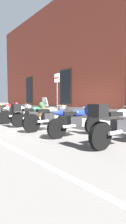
{
  "coord_description": "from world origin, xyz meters",
  "views": [
    {
      "loc": [
        6.83,
        -4.9,
        1.17
      ],
      "look_at": [
        0.56,
        0.29,
        0.61
      ],
      "focal_mm": 27.9,
      "sensor_mm": 36.0,
      "label": 1
    }
  ],
  "objects_px": {
    "motorcycle_white_sport": "(20,112)",
    "parking_sign": "(57,90)",
    "motorcycle_red_sport": "(8,110)",
    "motorcycle_grey_naked": "(50,118)",
    "barrel_planter": "(42,111)",
    "motorcycle_silver_touring": "(118,124)",
    "motorcycle_green_touring": "(31,114)",
    "motorcycle_blue_sport": "(78,119)"
  },
  "relations": [
    {
      "from": "motorcycle_white_sport",
      "to": "barrel_planter",
      "type": "distance_m",
      "value": 2.08
    },
    {
      "from": "motorcycle_grey_naked",
      "to": "motorcycle_silver_touring",
      "type": "relative_size",
      "value": 1.01
    },
    {
      "from": "motorcycle_blue_sport",
      "to": "parking_sign",
      "type": "bearing_deg",
      "value": 153.42
    },
    {
      "from": "parking_sign",
      "to": "barrel_planter",
      "type": "bearing_deg",
      "value": 169.96
    },
    {
      "from": "motorcycle_white_sport",
      "to": "barrel_planter",
      "type": "relative_size",
      "value": 2.26
    },
    {
      "from": "motorcycle_red_sport",
      "to": "motorcycle_grey_naked",
      "type": "distance_m",
      "value": 4.21
    },
    {
      "from": "motorcycle_white_sport",
      "to": "motorcycle_blue_sport",
      "type": "distance_m",
      "value": 4.32
    },
    {
      "from": "motorcycle_white_sport",
      "to": "parking_sign",
      "type": "relative_size",
      "value": 0.85
    },
    {
      "from": "motorcycle_green_touring",
      "to": "motorcycle_grey_naked",
      "type": "bearing_deg",
      "value": -0.04
    },
    {
      "from": "motorcycle_red_sport",
      "to": "motorcycle_blue_sport",
      "type": "height_order",
      "value": "motorcycle_red_sport"
    },
    {
      "from": "motorcycle_grey_naked",
      "to": "parking_sign",
      "type": "relative_size",
      "value": 0.89
    },
    {
      "from": "motorcycle_blue_sport",
      "to": "parking_sign",
      "type": "xyz_separation_m",
      "value": [
        -3.15,
        1.58,
        1.16
      ]
    },
    {
      "from": "motorcycle_red_sport",
      "to": "motorcycle_silver_touring",
      "type": "relative_size",
      "value": 0.99
    },
    {
      "from": "motorcycle_green_touring",
      "to": "motorcycle_grey_naked",
      "type": "distance_m",
      "value": 1.43
    },
    {
      "from": "motorcycle_silver_touring",
      "to": "barrel_planter",
      "type": "distance_m",
      "value": 7.01
    },
    {
      "from": "motorcycle_silver_touring",
      "to": "motorcycle_green_touring",
      "type": "bearing_deg",
      "value": 179.7
    },
    {
      "from": "motorcycle_green_touring",
      "to": "motorcycle_grey_naked",
      "type": "height_order",
      "value": "motorcycle_green_touring"
    },
    {
      "from": "motorcycle_silver_touring",
      "to": "barrel_planter",
      "type": "relative_size",
      "value": 2.35
    },
    {
      "from": "motorcycle_blue_sport",
      "to": "parking_sign",
      "type": "height_order",
      "value": "parking_sign"
    },
    {
      "from": "parking_sign",
      "to": "motorcycle_white_sport",
      "type": "bearing_deg",
      "value": -127.22
    },
    {
      "from": "motorcycle_green_touring",
      "to": "parking_sign",
      "type": "relative_size",
      "value": 0.87
    },
    {
      "from": "motorcycle_white_sport",
      "to": "motorcycle_silver_touring",
      "type": "distance_m",
      "value": 5.87
    },
    {
      "from": "motorcycle_green_touring",
      "to": "motorcycle_silver_touring",
      "type": "bearing_deg",
      "value": -0.3
    },
    {
      "from": "barrel_planter",
      "to": "motorcycle_red_sport",
      "type": "bearing_deg",
      "value": -104.37
    },
    {
      "from": "barrel_planter",
      "to": "motorcycle_white_sport",
      "type": "bearing_deg",
      "value": -66.44
    },
    {
      "from": "motorcycle_silver_touring",
      "to": "parking_sign",
      "type": "bearing_deg",
      "value": 160.24
    },
    {
      "from": "motorcycle_white_sport",
      "to": "motorcycle_grey_naked",
      "type": "xyz_separation_m",
      "value": [
        2.87,
        -0.12,
        -0.06
      ]
    },
    {
      "from": "motorcycle_grey_naked",
      "to": "motorcycle_silver_touring",
      "type": "height_order",
      "value": "motorcycle_silver_touring"
    },
    {
      "from": "motorcycle_green_touring",
      "to": "motorcycle_blue_sport",
      "type": "distance_m",
      "value": 2.88
    },
    {
      "from": "motorcycle_red_sport",
      "to": "parking_sign",
      "type": "relative_size",
      "value": 0.87
    },
    {
      "from": "motorcycle_grey_naked",
      "to": "motorcycle_red_sport",
      "type": "bearing_deg",
      "value": 179.72
    },
    {
      "from": "motorcycle_blue_sport",
      "to": "barrel_planter",
      "type": "distance_m",
      "value": 5.5
    },
    {
      "from": "motorcycle_silver_touring",
      "to": "parking_sign",
      "type": "height_order",
      "value": "parking_sign"
    },
    {
      "from": "motorcycle_grey_naked",
      "to": "barrel_planter",
      "type": "distance_m",
      "value": 4.22
    },
    {
      "from": "motorcycle_green_touring",
      "to": "motorcycle_blue_sport",
      "type": "relative_size",
      "value": 1.03
    },
    {
      "from": "motorcycle_red_sport",
      "to": "motorcycle_grey_naked",
      "type": "xyz_separation_m",
      "value": [
        4.21,
        -0.02,
        -0.1
      ]
    },
    {
      "from": "motorcycle_silver_touring",
      "to": "motorcycle_grey_naked",
      "type": "bearing_deg",
      "value": 179.58
    },
    {
      "from": "motorcycle_silver_touring",
      "to": "motorcycle_blue_sport",
      "type": "bearing_deg",
      "value": 175.87
    },
    {
      "from": "motorcycle_blue_sport",
      "to": "motorcycle_silver_touring",
      "type": "bearing_deg",
      "value": -4.13
    },
    {
      "from": "motorcycle_red_sport",
      "to": "motorcycle_blue_sport",
      "type": "distance_m",
      "value": 5.67
    },
    {
      "from": "motorcycle_silver_touring",
      "to": "parking_sign",
      "type": "xyz_separation_m",
      "value": [
        -4.7,
        1.69,
        1.14
      ]
    },
    {
      "from": "motorcycle_green_touring",
      "to": "motorcycle_silver_touring",
      "type": "height_order",
      "value": "motorcycle_silver_touring"
    }
  ]
}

